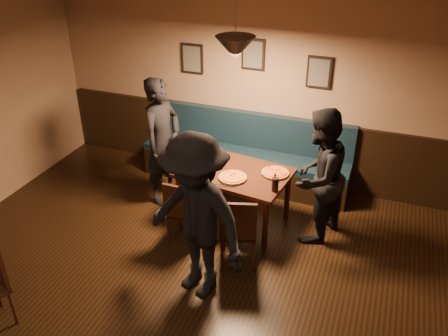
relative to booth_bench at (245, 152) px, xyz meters
name	(u,v)px	position (x,y,z in m)	size (l,w,h in m)	color
ceiling	(94,47)	(0.00, -3.20, 2.30)	(7.00, 7.00, 0.00)	silver
wall_back	(253,86)	(0.00, 0.30, 0.90)	(6.00, 6.00, 0.00)	#8C704F
wainscot	(250,144)	(0.00, 0.27, 0.00)	(5.88, 0.06, 1.00)	black
booth_bench	(245,152)	(0.00, 0.00, 0.00)	(3.00, 0.60, 1.00)	#0F232D
picture_left	(192,59)	(-0.90, 0.27, 1.20)	(0.32, 0.04, 0.42)	black
picture_center	(253,54)	(0.00, 0.27, 1.35)	(0.32, 0.04, 0.42)	black
picture_right	(319,72)	(0.90, 0.27, 1.20)	(0.32, 0.04, 0.42)	black
pendant_lamp	(235,48)	(0.17, -0.94, 1.75)	(0.44, 0.44, 0.25)	black
dining_table	(234,196)	(0.17, -0.94, -0.14)	(1.35, 0.87, 0.72)	black
chair_near_left	(186,210)	(-0.23, -1.55, -0.07)	(0.38, 0.38, 0.86)	#301D0D
chair_near_right	(238,229)	(0.49, -1.70, -0.05)	(0.40, 0.40, 0.91)	#33150E
diner_left	(163,142)	(-0.89, -0.79, 0.37)	(0.64, 0.42, 1.74)	black
diner_right	(318,177)	(1.19, -0.92, 0.34)	(0.81, 0.63, 1.67)	black
diner_front	(196,218)	(0.23, -2.26, 0.41)	(1.17, 0.67, 1.81)	black
pizza_a	(209,161)	(-0.21, -0.85, 0.24)	(0.33, 0.33, 0.04)	gold
pizza_b	(233,177)	(0.21, -1.13, 0.24)	(0.34, 0.34, 0.04)	orange
pizza_c	(275,173)	(0.66, -0.84, 0.24)	(0.33, 0.33, 0.04)	orange
soda_glass	(275,184)	(0.76, -1.21, 0.31)	(0.08, 0.08, 0.17)	black
tabasco_bottle	(275,177)	(0.71, -1.01, 0.29)	(0.03, 0.03, 0.13)	#9B050E
napkin_a	(198,155)	(-0.41, -0.72, 0.23)	(0.14, 0.14, 0.01)	#207A29
napkin_b	(182,173)	(-0.41, -1.23, 0.23)	(0.14, 0.14, 0.01)	#1C6A23
cutlery_set	(220,186)	(0.13, -1.33, 0.23)	(0.02, 0.21, 0.00)	silver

